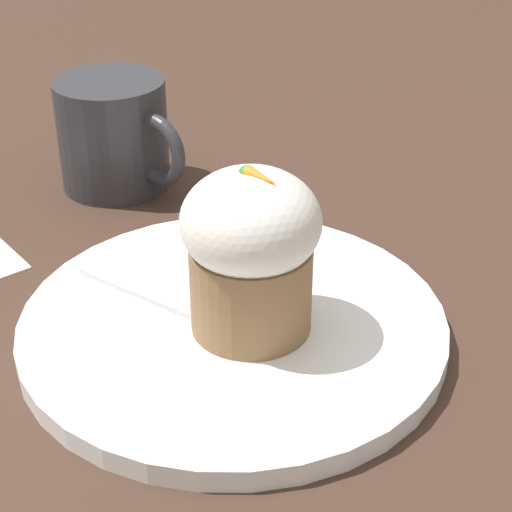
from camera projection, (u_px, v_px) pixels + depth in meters
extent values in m
plane|color=#3D281E|center=(233.00, 335.00, 0.54)|extent=(4.00, 4.00, 0.00)
cylinder|color=white|center=(233.00, 326.00, 0.54)|extent=(0.27, 0.27, 0.01)
cylinder|color=olive|center=(256.00, 284.00, 0.51)|extent=(0.07, 0.07, 0.06)
ellipsoid|color=white|center=(256.00, 219.00, 0.49)|extent=(0.08, 0.08, 0.06)
cone|color=orange|center=(267.00, 175.00, 0.47)|extent=(0.02, 0.01, 0.01)
sphere|color=green|center=(251.00, 170.00, 0.48)|extent=(0.01, 0.01, 0.01)
cube|color=silver|center=(140.00, 291.00, 0.55)|extent=(0.10, 0.02, 0.00)
ellipsoid|color=silver|center=(214.00, 320.00, 0.52)|extent=(0.04, 0.03, 0.01)
cylinder|color=#2D2D33|center=(113.00, 134.00, 0.70)|extent=(0.09, 0.09, 0.09)
torus|color=#2D2D33|center=(156.00, 150.00, 0.68)|extent=(0.06, 0.01, 0.06)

